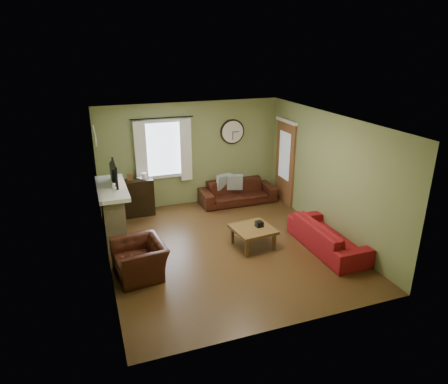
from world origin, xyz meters
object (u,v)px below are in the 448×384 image
object	(u,v)px
sofa_brown	(238,192)
coffee_table	(253,237)
bookshelf	(138,198)
armchair	(140,259)
sofa_red	(327,236)

from	to	relation	value
sofa_brown	coffee_table	size ratio (longest dim) A/B	2.50
sofa_brown	bookshelf	bearing A→B (deg)	179.23
bookshelf	sofa_brown	size ratio (longest dim) A/B	0.46
bookshelf	sofa_brown	bearing A→B (deg)	-0.77
sofa_brown	armchair	world-z (taller)	armchair
sofa_brown	sofa_red	world-z (taller)	sofa_red
bookshelf	sofa_red	size ratio (longest dim) A/B	0.46
sofa_brown	armchair	distance (m)	3.95
sofa_red	bookshelf	bearing A→B (deg)	48.12
bookshelf	coffee_table	distance (m)	3.10
bookshelf	sofa_red	world-z (taller)	bookshelf
bookshelf	sofa_brown	world-z (taller)	bookshelf
bookshelf	sofa_red	bearing A→B (deg)	-41.88
coffee_table	sofa_red	bearing A→B (deg)	-23.79
sofa_brown	sofa_red	distance (m)	3.05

